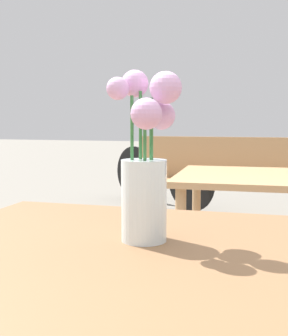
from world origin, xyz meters
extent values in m
cube|color=brown|center=(0.00, 0.00, 0.72)|extent=(0.97, 0.93, 0.03)
cylinder|color=brown|center=(-0.42, 0.37, 0.35)|extent=(0.05, 0.05, 0.71)
cylinder|color=silver|center=(0.02, 0.12, 0.83)|extent=(0.10, 0.10, 0.17)
cylinder|color=silver|center=(0.02, 0.12, 0.79)|extent=(0.09, 0.09, 0.10)
cylinder|color=#337038|center=(0.03, 0.12, 0.90)|extent=(0.01, 0.01, 0.29)
sphere|color=#CC99C6|center=(0.06, 0.12, 1.06)|extent=(0.07, 0.07, 0.07)
cylinder|color=#337038|center=(0.03, 0.13, 0.87)|extent=(0.01, 0.01, 0.24)
sphere|color=#CC99C6|center=(0.04, 0.16, 1.01)|extent=(0.06, 0.06, 0.06)
cylinder|color=#337038|center=(0.01, 0.13, 0.90)|extent=(0.01, 0.01, 0.31)
sphere|color=#CC99C6|center=(-0.01, 0.15, 1.07)|extent=(0.06, 0.06, 0.06)
cylinder|color=#337038|center=(-0.01, 0.11, 0.90)|extent=(0.01, 0.01, 0.30)
sphere|color=#CC99C6|center=(-0.03, 0.10, 1.06)|extent=(0.05, 0.05, 0.05)
cylinder|color=#337038|center=(0.02, 0.10, 0.87)|extent=(0.01, 0.01, 0.24)
sphere|color=#CC99C6|center=(0.04, 0.07, 1.01)|extent=(0.06, 0.06, 0.06)
cube|color=tan|center=(-0.21, 3.19, 0.44)|extent=(1.61, 0.38, 0.02)
cube|color=tan|center=(-0.21, 3.35, 0.65)|extent=(1.61, 0.06, 0.40)
cube|color=tan|center=(-0.95, 3.18, 0.21)|extent=(0.06, 0.32, 0.43)
cube|color=tan|center=(0.18, 1.45, 0.71)|extent=(0.78, 0.78, 0.03)
cylinder|color=tan|center=(-0.12, 1.12, 0.35)|extent=(0.05, 0.05, 0.70)
cylinder|color=tan|center=(-0.15, 1.74, 0.35)|extent=(0.05, 0.05, 0.70)
cylinder|color=black|center=(-1.41, 4.38, 0.34)|extent=(0.59, 0.39, 0.68)
cylinder|color=black|center=(-0.58, 3.85, 0.34)|extent=(0.59, 0.39, 0.68)
cube|color=black|center=(-1.00, 4.12, 0.56)|extent=(0.77, 0.50, 0.03)
cylinder|color=black|center=(-1.15, 4.21, 0.66)|extent=(0.02, 0.02, 0.20)
cube|color=black|center=(-1.15, 4.21, 0.77)|extent=(0.17, 0.14, 0.04)
cube|color=black|center=(-0.62, 3.88, 0.71)|extent=(0.27, 0.39, 0.02)
camera|label=1|loc=(0.27, -0.72, 0.99)|focal=45.00mm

